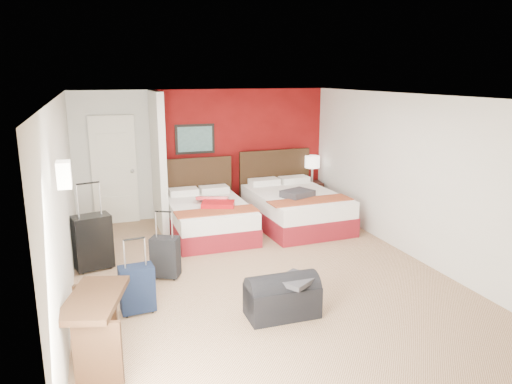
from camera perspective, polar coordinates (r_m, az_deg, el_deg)
name	(u,v)px	position (r m, az deg, el deg)	size (l,w,h in m)	color
ground	(258,273)	(7.04, 0.26, -9.56)	(6.50, 6.50, 0.00)	tan
room_walls	(143,175)	(7.71, -13.18, 1.94)	(5.02, 6.52, 2.50)	silver
red_accent_panel	(241,151)	(9.89, -1.79, 4.79)	(3.50, 0.04, 2.50)	maroon
partition_wall	(158,161)	(8.92, -11.41, 3.55)	(0.12, 1.20, 2.50)	silver
entry_door	(114,170)	(9.48, -16.34, 2.47)	(0.82, 0.06, 2.05)	silver
bed_left	(209,219)	(8.61, -5.58, -3.19)	(1.34, 1.91, 0.57)	silver
bed_right	(296,209)	(9.12, 4.68, -2.03)	(1.47, 2.10, 0.63)	white
red_suitcase_open	(215,202)	(8.45, -4.82, -1.15)	(0.55, 0.75, 0.09)	#B60F17
jacket_bundle	(297,194)	(8.72, 4.91, -0.21)	(0.52, 0.41, 0.12)	#38373C
nightstand	(311,195)	(10.34, 6.54, -0.36)	(0.41, 0.41, 0.57)	black
table_lamp	(312,169)	(10.22, 6.63, 2.70)	(0.31, 0.31, 0.56)	white
suitcase_black	(93,243)	(7.45, -18.67, -5.76)	(0.52, 0.33, 0.78)	black
suitcase_charcoal	(165,259)	(6.92, -10.62, -7.72)	(0.38, 0.24, 0.56)	black
suitcase_navy	(137,291)	(6.04, -13.81, -11.22)	(0.40, 0.24, 0.55)	black
duffel_bag	(282,299)	(5.83, 3.10, -12.45)	(0.84, 0.45, 0.42)	black
jacket_draped	(296,280)	(5.74, 4.73, -10.26)	(0.43, 0.36, 0.06)	#36353A
desk	(97,334)	(5.01, -18.21, -15.58)	(0.47, 0.93, 0.78)	black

